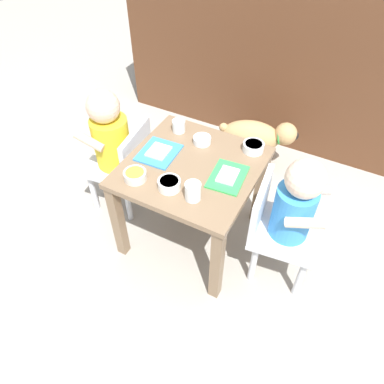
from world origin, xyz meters
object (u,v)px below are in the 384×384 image
at_px(cereal_bowl_left_side, 135,175).
at_px(veggie_bowl_near, 202,140).
at_px(dining_table, 192,180).
at_px(cereal_bowl_right_side, 169,184).
at_px(veggie_bowl_far, 253,147).
at_px(seated_child_left, 113,140).
at_px(water_cup_right, 193,192).
at_px(dog, 256,137).
at_px(food_tray_right, 228,176).
at_px(seated_child_right, 291,209).
at_px(food_tray_left, 159,152).
at_px(water_cup_left, 179,127).

xyz_separation_m(cereal_bowl_left_side, veggie_bowl_near, (0.13, 0.33, -0.00)).
bearing_deg(cereal_bowl_left_side, dining_table, 48.12).
distance_m(cereal_bowl_right_side, veggie_bowl_far, 0.42).
relative_size(dining_table, cereal_bowl_left_side, 5.99).
relative_size(seated_child_left, water_cup_right, 9.05).
bearing_deg(water_cup_right, dog, 91.23).
height_order(food_tray_right, cereal_bowl_left_side, cereal_bowl_left_side).
bearing_deg(seated_child_left, seated_child_right, -1.42).
relative_size(food_tray_right, cereal_bowl_left_side, 2.10).
relative_size(seated_child_right, veggie_bowl_far, 7.09).
bearing_deg(dog, cereal_bowl_right_side, -96.47).
bearing_deg(seated_child_right, water_cup_right, -153.18).
xyz_separation_m(food_tray_right, water_cup_right, (-0.07, -0.17, 0.03)).
distance_m(seated_child_left, seated_child_right, 0.87).
distance_m(dining_table, seated_child_right, 0.43).
distance_m(cereal_bowl_left_side, cereal_bowl_right_side, 0.15).
bearing_deg(cereal_bowl_right_side, cereal_bowl_left_side, -172.65).
distance_m(dining_table, food_tray_right, 0.18).
bearing_deg(water_cup_right, dining_table, 118.97).
relative_size(seated_child_left, dog, 1.54).
distance_m(seated_child_left, food_tray_left, 0.28).
distance_m(seated_child_right, veggie_bowl_far, 0.32).
xyz_separation_m(seated_child_left, veggie_bowl_near, (0.40, 0.12, 0.06)).
xyz_separation_m(water_cup_left, veggie_bowl_near, (0.13, -0.03, -0.01)).
relative_size(food_tray_right, veggie_bowl_near, 2.45).
relative_size(dining_table, food_tray_right, 2.85).
height_order(seated_child_left, veggie_bowl_far, seated_child_left).
bearing_deg(dining_table, dog, 83.19).
height_order(water_cup_left, veggie_bowl_near, water_cup_left).
bearing_deg(food_tray_right, dog, 97.96).
distance_m(water_cup_left, water_cup_right, 0.43).
distance_m(seated_child_right, food_tray_right, 0.28).
bearing_deg(dining_table, food_tray_left, 178.71).
bearing_deg(cereal_bowl_right_side, dining_table, 84.88).
bearing_deg(water_cup_left, cereal_bowl_right_side, -66.26).
xyz_separation_m(dog, water_cup_right, (0.02, -0.79, 0.28)).
relative_size(seated_child_left, water_cup_left, 11.21).
height_order(veggie_bowl_near, cereal_bowl_right_side, cereal_bowl_right_side).
xyz_separation_m(seated_child_right, food_tray_right, (-0.27, -0.00, 0.06)).
bearing_deg(veggie_bowl_far, food_tray_left, -149.69).
height_order(dining_table, water_cup_left, water_cup_left).
xyz_separation_m(dining_table, seated_child_left, (-0.43, 0.03, 0.04)).
relative_size(dining_table, seated_child_left, 0.83).
height_order(seated_child_left, food_tray_right, seated_child_left).
height_order(cereal_bowl_left_side, veggie_bowl_near, cereal_bowl_left_side).
bearing_deg(food_tray_left, cereal_bowl_left_side, -89.61).
height_order(seated_child_right, dog, seated_child_right).
bearing_deg(water_cup_left, veggie_bowl_far, 4.37).
bearing_deg(veggie_bowl_near, food_tray_left, -131.34).
height_order(dog, food_tray_right, food_tray_right).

